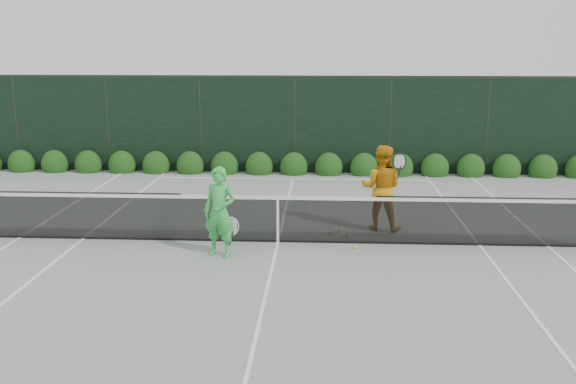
{
  "coord_description": "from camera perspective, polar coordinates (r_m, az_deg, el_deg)",
  "views": [
    {
      "loc": [
        0.91,
        -12.67,
        3.99
      ],
      "look_at": [
        0.19,
        0.3,
        1.0
      ],
      "focal_mm": 40.0,
      "sensor_mm": 36.0,
      "label": 1
    }
  ],
  "objects": [
    {
      "name": "player_man",
      "position": [
        14.12,
        8.29,
        0.37
      ],
      "size": [
        1.06,
        0.91,
        1.89
      ],
      "rotation": [
        0.0,
        0.0,
        2.91
      ],
      "color": "orange",
      "rests_on": "ground"
    },
    {
      "name": "tennis_balls",
      "position": [
        13.63,
        4.88,
        -3.96
      ],
      "size": [
        0.57,
        1.22,
        0.07
      ],
      "color": "#CBE332",
      "rests_on": "ground"
    },
    {
      "name": "tennis_net",
      "position": [
        13.17,
        -1.02,
        -2.27
      ],
      "size": [
        12.9,
        0.1,
        1.07
      ],
      "color": "black",
      "rests_on": "ground"
    },
    {
      "name": "player_woman",
      "position": [
        12.31,
        -6.09,
        -1.79
      ],
      "size": [
        0.73,
        0.57,
        1.74
      ],
      "rotation": [
        0.0,
        0.0,
        -0.28
      ],
      "color": "green",
      "rests_on": "ground"
    },
    {
      "name": "ground",
      "position": [
        13.31,
        -0.9,
        -4.48
      ],
      "size": [
        80.0,
        80.0,
        0.0
      ],
      "primitive_type": "plane",
      "color": "gray",
      "rests_on": "ground"
    },
    {
      "name": "hedge_row",
      "position": [
        20.19,
        0.52,
        2.25
      ],
      "size": [
        31.66,
        0.65,
        0.94
      ],
      "color": "#143B10",
      "rests_on": "ground"
    },
    {
      "name": "windscreen_fence",
      "position": [
        10.3,
        -1.99,
        -0.95
      ],
      "size": [
        32.0,
        21.07,
        3.06
      ],
      "color": "black",
      "rests_on": "ground"
    },
    {
      "name": "court_lines",
      "position": [
        13.31,
        -0.9,
        -4.45
      ],
      "size": [
        11.03,
        23.83,
        0.01
      ],
      "color": "white",
      "rests_on": "ground"
    }
  ]
}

